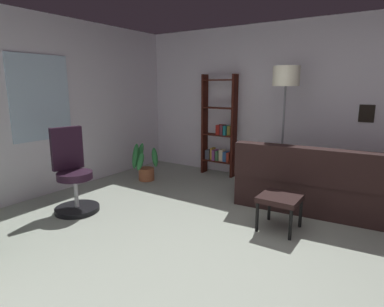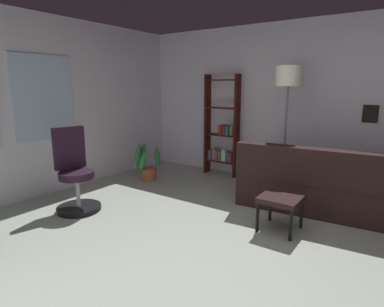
# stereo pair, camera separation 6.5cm
# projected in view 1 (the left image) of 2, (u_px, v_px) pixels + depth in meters

# --- Properties ---
(ground_plane) EXTENTS (5.45, 6.30, 0.10)m
(ground_plane) POSITION_uv_depth(u_px,v_px,m) (233.00, 264.00, 3.02)
(ground_plane) COLOR #9EA798
(wall_back_with_windows) EXTENTS (5.45, 0.12, 2.60)m
(wall_back_with_windows) POSITION_uv_depth(u_px,v_px,m) (29.00, 107.00, 4.46)
(wall_back_with_windows) COLOR silver
(wall_back_with_windows) RESTS_ON ground_plane
(wall_right_with_frames) EXTENTS (0.12, 6.30, 2.60)m
(wall_right_with_frames) POSITION_uv_depth(u_px,v_px,m) (315.00, 105.00, 5.00)
(wall_right_with_frames) COLOR silver
(wall_right_with_frames) RESTS_ON ground_plane
(couch) EXTENTS (1.88, 2.11, 0.87)m
(couch) POSITION_uv_depth(u_px,v_px,m) (331.00, 185.00, 4.31)
(couch) COLOR black
(couch) RESTS_ON ground_plane
(footstool) EXTENTS (0.44, 0.43, 0.40)m
(footstool) POSITION_uv_depth(u_px,v_px,m) (280.00, 200.00, 3.58)
(footstool) COLOR black
(footstool) RESTS_ON ground_plane
(office_chair) EXTENTS (0.56, 0.56, 1.09)m
(office_chair) POSITION_uv_depth(u_px,v_px,m) (73.00, 179.00, 4.12)
(office_chair) COLOR black
(office_chair) RESTS_ON ground_plane
(bookshelf) EXTENTS (0.18, 0.64, 1.80)m
(bookshelf) POSITION_uv_depth(u_px,v_px,m) (219.00, 132.00, 5.73)
(bookshelf) COLOR #3A140D
(bookshelf) RESTS_ON ground_plane
(floor_lamp) EXTENTS (0.38, 0.38, 1.88)m
(floor_lamp) POSITION_uv_depth(u_px,v_px,m) (286.00, 85.00, 4.56)
(floor_lamp) COLOR slate
(floor_lamp) RESTS_ON ground_plane
(potted_plant) EXTENTS (0.49, 0.45, 0.65)m
(potted_plant) POSITION_uv_depth(u_px,v_px,m) (144.00, 166.00, 5.49)
(potted_plant) COLOR #985535
(potted_plant) RESTS_ON ground_plane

